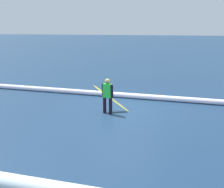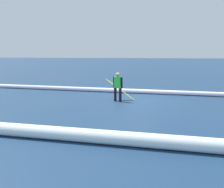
% 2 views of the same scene
% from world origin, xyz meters
% --- Properties ---
extents(ground_plane, '(178.55, 178.55, 0.00)m').
position_xyz_m(ground_plane, '(0.00, 0.00, 0.00)').
color(ground_plane, navy).
extents(surfer, '(0.50, 0.30, 1.47)m').
position_xyz_m(surfer, '(0.61, 0.43, 0.82)').
color(surfer, black).
rests_on(surfer, ground_plane).
extents(surfboard, '(1.56, 0.32, 1.15)m').
position_xyz_m(surfboard, '(0.51, 0.12, 0.56)').
color(surfboard, yellow).
rests_on(surfboard, ground_plane).
extents(wave_crest_foreground, '(19.71, 1.83, 0.26)m').
position_xyz_m(wave_crest_foreground, '(2.67, -2.26, 0.13)').
color(wave_crest_foreground, white).
rests_on(wave_crest_foreground, ground_plane).
extents(wave_crest_midground, '(24.75, 1.93, 0.39)m').
position_xyz_m(wave_crest_midground, '(1.33, 5.88, 0.19)').
color(wave_crest_midground, silver).
rests_on(wave_crest_midground, ground_plane).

